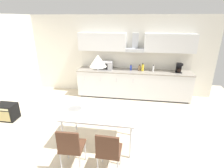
# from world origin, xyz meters

# --- Properties ---
(ground_plane) EXTENTS (8.51, 7.40, 0.02)m
(ground_plane) POSITION_xyz_m (0.00, 0.00, -0.01)
(ground_plane) COLOR beige
(wall_back) EXTENTS (6.81, 0.10, 2.68)m
(wall_back) POSITION_xyz_m (0.00, 2.52, 1.34)
(wall_back) COLOR silver
(wall_back) RESTS_ON ground_plane
(kitchen_counter) EXTENTS (3.75, 0.68, 0.93)m
(kitchen_counter) POSITION_xyz_m (0.78, 2.14, 0.47)
(kitchen_counter) COLOR #333333
(kitchen_counter) RESTS_ON ground_plane
(backsplash_tile) EXTENTS (3.73, 0.02, 0.57)m
(backsplash_tile) POSITION_xyz_m (0.78, 2.46, 1.22)
(backsplash_tile) COLOR silver
(backsplash_tile) RESTS_ON kitchen_counter
(upper_wall_cabinets) EXTENTS (3.73, 0.40, 0.57)m
(upper_wall_cabinets) POSITION_xyz_m (0.78, 2.30, 1.82)
(upper_wall_cabinets) COLOR silver
(microwave) EXTENTS (0.48, 0.35, 0.28)m
(microwave) POSITION_xyz_m (-0.17, 2.14, 1.07)
(microwave) COLOR #ADADB2
(microwave) RESTS_ON kitchen_counter
(coffee_maker) EXTENTS (0.18, 0.19, 0.30)m
(coffee_maker) POSITION_xyz_m (2.20, 2.17, 1.08)
(coffee_maker) COLOR black
(coffee_maker) RESTS_ON kitchen_counter
(bottle_blue) EXTENTS (0.06, 0.06, 0.20)m
(bottle_blue) POSITION_xyz_m (0.68, 2.19, 1.02)
(bottle_blue) COLOR blue
(bottle_blue) RESTS_ON kitchen_counter
(bottle_brown) EXTENTS (0.08, 0.08, 0.20)m
(bottle_brown) POSITION_xyz_m (0.96, 2.18, 1.02)
(bottle_brown) COLOR brown
(bottle_brown) RESTS_ON kitchen_counter
(bottle_yellow) EXTENTS (0.08, 0.08, 0.26)m
(bottle_yellow) POSITION_xyz_m (1.07, 2.15, 1.05)
(bottle_yellow) COLOR yellow
(bottle_yellow) RESTS_ON kitchen_counter
(bottle_white) EXTENTS (0.06, 0.06, 0.22)m
(bottle_white) POSITION_xyz_m (1.41, 2.16, 1.03)
(bottle_white) COLOR white
(bottle_white) RESTS_ON kitchen_counter
(dining_table) EXTENTS (1.47, 0.84, 0.75)m
(dining_table) POSITION_xyz_m (0.19, -0.39, 0.70)
(dining_table) COLOR white
(dining_table) RESTS_ON ground_plane
(chair_near_left) EXTENTS (0.42, 0.42, 0.87)m
(chair_near_left) POSITION_xyz_m (-0.14, -1.19, 0.53)
(chair_near_left) COLOR #4C2D1E
(chair_near_left) RESTS_ON ground_plane
(chair_near_right) EXTENTS (0.41, 0.41, 0.87)m
(chair_near_right) POSITION_xyz_m (0.52, -1.19, 0.53)
(chair_near_right) COLOR #4C2D1E
(chair_near_right) RESTS_ON ground_plane
(guitar_amp) EXTENTS (0.52, 0.37, 0.44)m
(guitar_amp) POSITION_xyz_m (-2.49, 0.15, 0.22)
(guitar_amp) COLOR black
(guitar_amp) RESTS_ON ground_plane
(pendant_lamp) EXTENTS (0.32, 0.32, 0.22)m
(pendant_lamp) POSITION_xyz_m (0.19, -0.39, 1.83)
(pendant_lamp) COLOR silver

